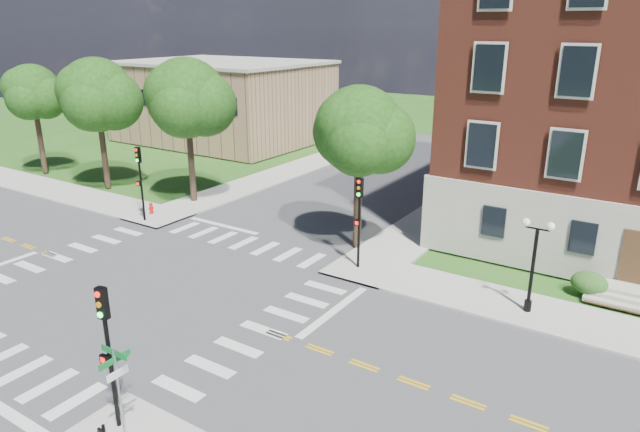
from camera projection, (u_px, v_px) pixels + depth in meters
The scene contains 18 objects.
ground at pixel (146, 289), 27.53m from camera, with size 160.00×160.00×0.00m, color #225A19.
road_ew at pixel (146, 289), 27.53m from camera, with size 90.00×12.00×0.01m, color #3D3D3F.
road_ns at pixel (146, 289), 27.53m from camera, with size 12.00×90.00×0.01m, color #3D3D3F.
sidewalk_ne at pixel (550, 252), 31.77m from camera, with size 34.00×34.00×0.12m.
sidewalk_nw at pixel (166, 176), 47.66m from camera, with size 34.00×34.00×0.12m.
crosswalk_east at pixel (264, 330), 23.81m from camera, with size 2.20×10.20×0.02m, color silver, non-canonical shape.
stop_bar_east at pixel (334, 311), 25.37m from camera, with size 0.40×5.50×0.00m, color silver.
secondary_building at pixel (223, 101), 61.34m from camera, with size 20.40×15.40×8.30m.
tree_a at pixel (33, 92), 46.38m from camera, with size 4.45×4.45×8.99m.
tree_b at pixel (97, 95), 41.85m from camera, with size 5.43×5.43×9.79m.
tree_c at pixel (187, 98), 38.56m from camera, with size 5.43×5.43×9.98m.
tree_d at pixel (359, 131), 30.43m from camera, with size 4.78×4.78×9.04m.
traffic_signal_se at pixel (107, 340), 17.02m from camera, with size 0.35×0.39×4.80m.
traffic_signal_ne at pixel (359, 211), 28.73m from camera, with size 0.34×0.38×4.80m.
traffic_signal_nw at pixel (140, 174), 35.76m from camera, with size 0.32×0.35×4.80m.
twin_lamp_west at pixel (534, 261), 24.42m from camera, with size 1.36×0.36×4.23m.
street_sign_pole at pixel (117, 377), 16.77m from camera, with size 1.10×1.10×3.10m.
fire_hydrant at pixel (151, 208), 37.97m from camera, with size 0.35×0.35×0.75m.
Camera 1 is at (20.65, -16.33, 12.17)m, focal length 32.00 mm.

